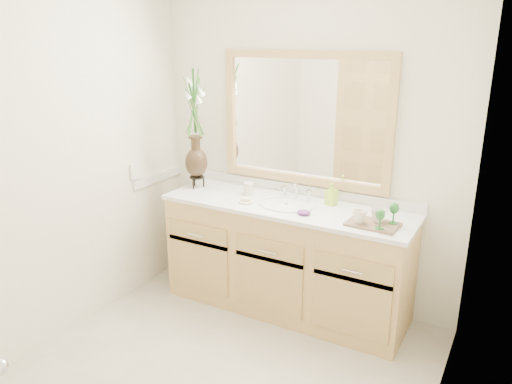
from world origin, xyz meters
The scene contains 19 objects.
floor centered at (0.00, 0.00, 0.00)m, with size 2.60×2.60×0.00m, color beige.
wall_back centered at (0.00, 1.30, 1.20)m, with size 2.40×0.02×2.40m, color white.
wall_left centered at (-1.20, 0.00, 1.20)m, with size 0.02×2.60×2.40m, color white.
wall_right centered at (1.20, 0.00, 1.20)m, with size 0.02×2.60×2.40m, color white.
vanity centered at (0.00, 1.01, 0.40)m, with size 1.80×0.55×0.80m.
counter centered at (0.00, 1.01, 0.82)m, with size 1.84×0.57×0.03m, color white.
sink centered at (0.00, 1.00, 0.78)m, with size 0.38×0.34×0.23m.
mirror centered at (0.00, 1.28, 1.41)m, with size 1.32×0.04×0.97m.
switch_plate centered at (-1.19, 0.76, 0.98)m, with size 0.02×0.12×0.12m, color white.
flower_vase centered at (-0.81, 1.04, 1.41)m, with size 0.21×0.21×0.85m.
tumbler centered at (-0.36, 1.07, 0.88)m, with size 0.07×0.07×0.09m, color beige.
soap_dish centered at (-0.28, 0.90, 0.84)m, with size 0.11×0.11×0.04m.
soap_bottle centered at (0.27, 1.17, 0.90)m, with size 0.06×0.07×0.14m, color #B0E435.
purple_dish centered at (0.19, 0.87, 0.85)m, with size 0.09×0.08×0.03m, color #5E2570.
tray centered at (0.66, 0.91, 0.84)m, with size 0.32×0.21×0.02m, color brown.
mug_left centered at (0.58, 0.87, 0.89)m, with size 0.09×0.08×0.09m, color beige.
mug_right centered at (0.68, 0.95, 0.89)m, with size 0.10×0.09×0.10m, color beige.
goblet_front centered at (0.72, 0.83, 0.93)m, with size 0.06×0.06×0.13m.
goblet_back centered at (0.77, 0.97, 0.94)m, with size 0.06×0.06×0.14m.
Camera 1 is at (1.45, -2.05, 2.01)m, focal length 35.00 mm.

